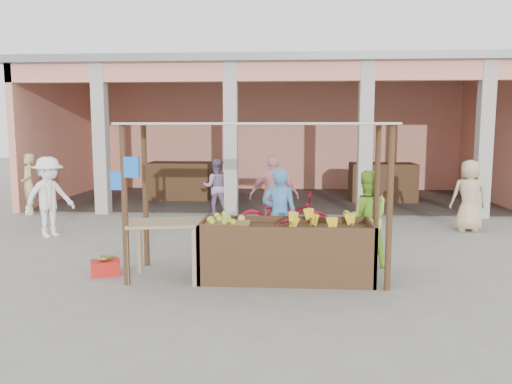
# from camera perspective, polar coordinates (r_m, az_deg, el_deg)

# --- Properties ---
(ground) EXTENTS (60.00, 60.00, 0.00)m
(ground) POSITION_cam_1_polar(r_m,az_deg,el_deg) (7.84, -0.27, -9.79)
(ground) COLOR slate
(ground) RESTS_ON ground
(market_building) EXTENTS (14.40, 6.40, 4.20)m
(market_building) POSITION_cam_1_polar(r_m,az_deg,el_deg) (16.41, 2.13, 8.69)
(market_building) COLOR #EB8F7A
(market_building) RESTS_ON ground
(fruit_stall) EXTENTS (2.60, 0.95, 0.80)m
(fruit_stall) POSITION_cam_1_polar(r_m,az_deg,el_deg) (7.71, 3.47, -7.01)
(fruit_stall) COLOR #4E2F1F
(fruit_stall) RESTS_ON ground
(stall_awning) EXTENTS (4.09, 1.35, 2.39)m
(stall_awning) POSITION_cam_1_polar(r_m,az_deg,el_deg) (7.56, -0.36, 4.82)
(stall_awning) COLOR #4E2F1F
(stall_awning) RESTS_ON ground
(banana_heap) EXTENTS (1.09, 0.59, 0.20)m
(banana_heap) POSITION_cam_1_polar(r_m,az_deg,el_deg) (7.67, 7.29, -3.32)
(banana_heap) COLOR yellow
(banana_heap) RESTS_ON fruit_stall
(melon_tray) EXTENTS (0.68, 0.59, 0.19)m
(melon_tray) POSITION_cam_1_polar(r_m,az_deg,el_deg) (7.66, -3.37, -3.38)
(melon_tray) COLOR #93734C
(melon_tray) RESTS_ON fruit_stall
(berry_heap) EXTENTS (0.39, 0.32, 0.12)m
(berry_heap) POSITION_cam_1_polar(r_m,az_deg,el_deg) (7.64, 3.51, -3.59)
(berry_heap) COLOR maroon
(berry_heap) RESTS_ON fruit_stall
(side_table) EXTENTS (1.24, 0.95, 0.90)m
(side_table) POSITION_cam_1_polar(r_m,az_deg,el_deg) (7.73, -10.34, -4.38)
(side_table) COLOR tan
(side_table) RESTS_ON ground
(papaya_pile) EXTENTS (0.62, 0.35, 0.18)m
(papaya_pile) POSITION_cam_1_polar(r_m,az_deg,el_deg) (7.69, -10.38, -2.69)
(papaya_pile) COLOR #4F9430
(papaya_pile) RESTS_ON side_table
(red_crate) EXTENTS (0.53, 0.46, 0.23)m
(red_crate) POSITION_cam_1_polar(r_m,az_deg,el_deg) (8.33, -16.83, -8.26)
(red_crate) COLOR red
(red_crate) RESTS_ON ground
(plantain_bundle) EXTENTS (0.33, 0.23, 0.07)m
(plantain_bundle) POSITION_cam_1_polar(r_m,az_deg,el_deg) (8.30, -16.87, -7.27)
(plantain_bundle) COLOR olive
(plantain_bundle) RESTS_ON red_crate
(produce_sacks) EXTENTS (0.97, 0.73, 0.59)m
(produce_sacks) POSITION_cam_1_polar(r_m,az_deg,el_deg) (13.10, 12.62, -1.69)
(produce_sacks) COLOR maroon
(produce_sacks) RESTS_ON ground
(vendor_blue) EXTENTS (0.72, 0.58, 1.76)m
(vendor_blue) POSITION_cam_1_polar(r_m,az_deg,el_deg) (8.51, 2.70, -2.34)
(vendor_blue) COLOR #4887C9
(vendor_blue) RESTS_ON ground
(vendor_green) EXTENTS (0.83, 0.50, 1.70)m
(vendor_green) POSITION_cam_1_polar(r_m,az_deg,el_deg) (8.56, 12.49, -2.66)
(vendor_green) COLOR #93D038
(vendor_green) RESTS_ON ground
(motorcycle) EXTENTS (0.88, 2.09, 1.06)m
(motorcycle) POSITION_cam_1_polar(r_m,az_deg,el_deg) (10.13, 3.22, -2.77)
(motorcycle) COLOR maroon
(motorcycle) RESTS_ON ground
(shopper_a) EXTENTS (1.16, 1.31, 1.84)m
(shopper_a) POSITION_cam_1_polar(r_m,az_deg,el_deg) (11.43, -22.59, -0.20)
(shopper_a) COLOR white
(shopper_a) RESTS_ON ground
(shopper_b) EXTENTS (1.12, 0.62, 1.88)m
(shopper_b) POSITION_cam_1_polar(r_m,az_deg,el_deg) (10.45, 2.09, -0.19)
(shopper_b) COLOR pink
(shopper_b) RESTS_ON ground
(shopper_c) EXTENTS (0.88, 0.58, 1.78)m
(shopper_c) POSITION_cam_1_polar(r_m,az_deg,el_deg) (12.12, 23.19, 0.02)
(shopper_c) COLOR tan
(shopper_c) RESTS_ON ground
(shopper_e) EXTENTS (0.76, 0.79, 1.70)m
(shopper_e) POSITION_cam_1_polar(r_m,az_deg,el_deg) (14.67, -24.52, 0.97)
(shopper_e) COLOR tan
(shopper_e) RESTS_ON ground
(shopper_f) EXTENTS (0.82, 0.49, 1.63)m
(shopper_f) POSITION_cam_1_polar(r_m,az_deg,el_deg) (13.34, -4.55, 0.89)
(shopper_f) COLOR #977EA8
(shopper_f) RESTS_ON ground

